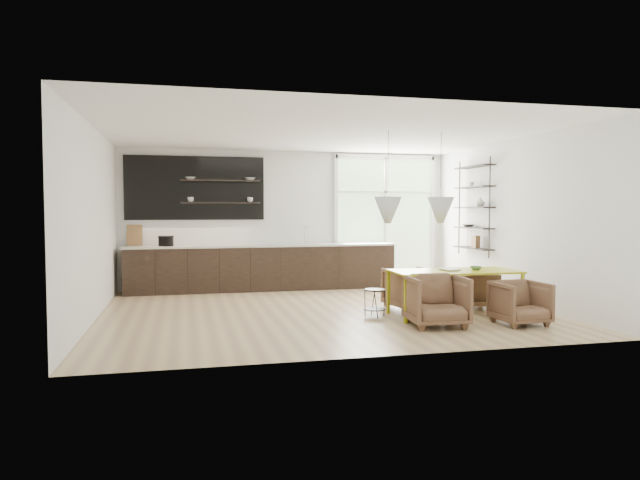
% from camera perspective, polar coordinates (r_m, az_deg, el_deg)
% --- Properties ---
extents(room, '(7.02, 6.01, 2.91)m').
position_cam_1_polar(room, '(10.47, 1.87, 1.97)').
color(room, tan).
rests_on(room, ground).
extents(kitchen_run, '(5.54, 0.69, 2.75)m').
position_cam_1_polar(kitchen_run, '(11.84, -6.17, -2.11)').
color(kitchen_run, black).
rests_on(kitchen_run, ground).
extents(right_shelving, '(0.26, 1.22, 1.90)m').
position_cam_1_polar(right_shelving, '(11.59, 15.17, 2.91)').
color(right_shelving, black).
rests_on(right_shelving, ground).
extents(dining_table, '(1.98, 0.94, 0.71)m').
position_cam_1_polar(dining_table, '(9.10, 13.26, -3.28)').
color(dining_table, '#B0B111').
rests_on(dining_table, ground).
extents(armchair_back_left, '(0.85, 0.86, 0.70)m').
position_cam_1_polar(armchair_back_left, '(9.61, 9.06, -4.81)').
color(armchair_back_left, brown).
rests_on(armchair_back_left, ground).
extents(armchair_back_right, '(0.65, 0.67, 0.61)m').
position_cam_1_polar(armchair_back_right, '(9.98, 15.10, -4.85)').
color(armchair_back_right, brown).
rests_on(armchair_back_right, ground).
extents(armchair_front_left, '(0.86, 0.88, 0.73)m').
position_cam_1_polar(armchair_front_left, '(8.28, 11.55, -5.97)').
color(armchair_front_left, brown).
rests_on(armchair_front_left, ground).
extents(armchair_front_right, '(0.70, 0.72, 0.63)m').
position_cam_1_polar(armchair_front_right, '(8.72, 19.39, -5.96)').
color(armchair_front_right, brown).
rests_on(armchair_front_right, ground).
extents(wire_stool, '(0.34, 0.34, 0.43)m').
position_cam_1_polar(wire_stool, '(8.88, 5.49, -5.90)').
color(wire_stool, black).
rests_on(wire_stool, ground).
extents(table_book, '(0.25, 0.33, 0.03)m').
position_cam_1_polar(table_book, '(9.01, 12.22, -2.92)').
color(table_book, white).
rests_on(table_book, dining_table).
extents(table_bowl, '(0.19, 0.19, 0.06)m').
position_cam_1_polar(table_bowl, '(9.26, 15.33, -2.72)').
color(table_bowl, '#477645').
rests_on(table_bowl, dining_table).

